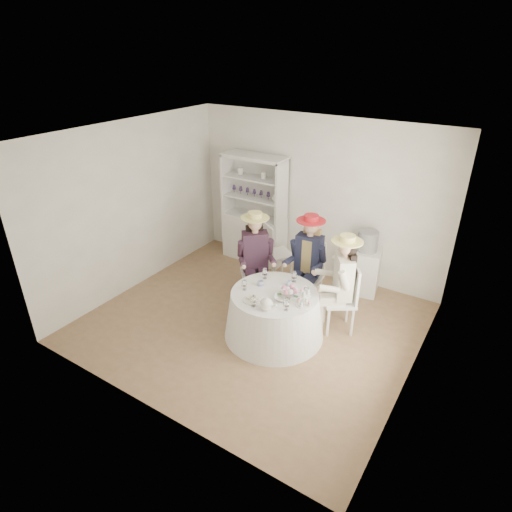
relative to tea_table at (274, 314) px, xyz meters
The scene contains 23 objects.
ground 0.54m from the tea_table, 168.56° to the left, with size 4.50×4.50×0.00m, color brown.
ceiling 2.40m from the tea_table, 168.56° to the left, with size 4.50×4.50×0.00m, color white.
wall_back 2.35m from the tea_table, 101.32° to the left, with size 4.50×4.50×0.00m, color silver.
wall_front 2.21m from the tea_table, 102.29° to the right, with size 4.50×4.50×0.00m, color silver.
wall_left 2.85m from the tea_table, behind, with size 4.50×4.50×0.00m, color silver.
wall_right 2.09m from the tea_table, ahead, with size 4.50×4.50×0.00m, color silver.
tea_table is the anchor object (origin of this frame).
hutch 2.41m from the tea_table, 129.15° to the left, with size 1.24×0.62×1.97m.
side_table 1.92m from the tea_table, 70.82° to the left, with size 0.48×0.48×0.75m, color silver.
hatbox 2.00m from the tea_table, 70.82° to the left, with size 0.32×0.32×0.32m, color black.
guest_left 1.05m from the tea_table, 139.17° to the left, with size 0.62×0.64×1.49m.
guest_mid 1.06m from the tea_table, 87.82° to the left, with size 0.55×0.57×1.50m.
guest_right 1.04m from the tea_table, 40.95° to the left, with size 0.63×0.59×1.47m.
spare_chair 1.55m from the tea_table, 120.80° to the left, with size 0.60×0.60×1.05m.
teacup_a 0.47m from the tea_table, 166.88° to the left, with size 0.08×0.08×0.06m, color white.
teacup_b 0.47m from the tea_table, 76.64° to the left, with size 0.07×0.07×0.07m, color white.
teacup_c 0.46m from the tea_table, 17.92° to the left, with size 0.08×0.08×0.06m, color white.
flower_bowl 0.42m from the tea_table, 26.20° to the right, with size 0.23×0.23×0.06m, color white.
flower_arrangement 0.48m from the tea_table, ahead, with size 0.20×0.20×0.07m.
table_teapot 0.58m from the tea_table, 74.87° to the right, with size 0.24×0.17×0.18m.
sandwich_plate 0.50m from the tea_table, 117.45° to the right, with size 0.25×0.25×0.06m.
cupcake_stand 0.62m from the tea_table, ahead, with size 0.23×0.23×0.21m.
stemware_set 0.42m from the tea_table, 36.87° to the left, with size 0.87×0.91×0.15m.
Camera 1 is at (2.84, -4.35, 3.74)m, focal length 30.00 mm.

